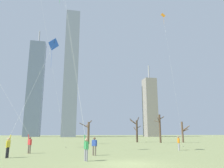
{
  "coord_description": "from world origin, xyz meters",
  "views": [
    {
      "loc": [
        -4.3,
        -14.57,
        1.99
      ],
      "look_at": [
        0.0,
        6.0,
        6.74
      ],
      "focal_mm": 34.95,
      "sensor_mm": 36.0,
      "label": 1
    }
  ],
  "objects_px": {
    "kite_flyer_far_back_blue": "(23,113)",
    "bystander_far_off_by_trees": "(94,145)",
    "kite_flyer_midfield_right_red": "(17,121)",
    "kite_flyer_foreground_right_green": "(78,93)",
    "bare_tree_far_right_edge": "(160,127)",
    "distant_kite_drifting_right_pink": "(43,12)",
    "bare_tree_left_of_center": "(137,129)",
    "distant_kite_high_overhead_orange": "(165,29)",
    "distant_kite_drifting_left_yellow": "(64,4)",
    "bare_tree_rightmost": "(183,131)",
    "bare_tree_center": "(88,131)",
    "bystander_watching_nearby": "(179,142)"
  },
  "relations": [
    {
      "from": "bare_tree_rightmost",
      "to": "distant_kite_drifting_right_pink",
      "type": "bearing_deg",
      "value": -160.75
    },
    {
      "from": "bare_tree_rightmost",
      "to": "bare_tree_left_of_center",
      "type": "distance_m",
      "value": 10.06
    },
    {
      "from": "kite_flyer_far_back_blue",
      "to": "distant_kite_drifting_right_pink",
      "type": "relative_size",
      "value": 0.5
    },
    {
      "from": "distant_kite_drifting_left_yellow",
      "to": "distant_kite_high_overhead_orange",
      "type": "bearing_deg",
      "value": -18.56
    },
    {
      "from": "bare_tree_rightmost",
      "to": "kite_flyer_midfield_right_red",
      "type": "bearing_deg",
      "value": -146.93
    },
    {
      "from": "distant_kite_high_overhead_orange",
      "to": "kite_flyer_foreground_right_green",
      "type": "bearing_deg",
      "value": -138.7
    },
    {
      "from": "bare_tree_left_of_center",
      "to": "bare_tree_center",
      "type": "relative_size",
      "value": 1.26
    },
    {
      "from": "bystander_far_off_by_trees",
      "to": "kite_flyer_far_back_blue",
      "type": "bearing_deg",
      "value": 173.92
    },
    {
      "from": "bare_tree_center",
      "to": "kite_flyer_far_back_blue",
      "type": "bearing_deg",
      "value": -111.05
    },
    {
      "from": "bystander_far_off_by_trees",
      "to": "distant_kite_drifting_right_pink",
      "type": "distance_m",
      "value": 25.48
    },
    {
      "from": "kite_flyer_midfield_right_red",
      "to": "bare_tree_rightmost",
      "type": "relative_size",
      "value": 4.08
    },
    {
      "from": "bystander_far_off_by_trees",
      "to": "bare_tree_far_right_edge",
      "type": "bearing_deg",
      "value": 54.28
    },
    {
      "from": "distant_kite_drifting_left_yellow",
      "to": "bare_tree_far_right_edge",
      "type": "relative_size",
      "value": 4.81
    },
    {
      "from": "bystander_watching_nearby",
      "to": "bare_tree_far_right_edge",
      "type": "distance_m",
      "value": 20.94
    },
    {
      "from": "bystander_watching_nearby",
      "to": "distant_kite_drifting_left_yellow",
      "type": "xyz_separation_m",
      "value": [
        -14.54,
        11.82,
        24.05
      ]
    },
    {
      "from": "kite_flyer_foreground_right_green",
      "to": "bare_tree_center",
      "type": "relative_size",
      "value": 4.3
    },
    {
      "from": "kite_flyer_foreground_right_green",
      "to": "bare_tree_rightmost",
      "type": "distance_m",
      "value": 35.85
    },
    {
      "from": "kite_flyer_foreground_right_green",
      "to": "bystander_watching_nearby",
      "type": "height_order",
      "value": "kite_flyer_foreground_right_green"
    },
    {
      "from": "bystander_watching_nearby",
      "to": "bare_tree_rightmost",
      "type": "distance_m",
      "value": 22.93
    },
    {
      "from": "kite_flyer_foreground_right_green",
      "to": "bare_tree_left_of_center",
      "type": "xyz_separation_m",
      "value": [
        14.74,
        29.69,
        -2.42
      ]
    },
    {
      "from": "bare_tree_rightmost",
      "to": "bare_tree_far_right_edge",
      "type": "bearing_deg",
      "value": 178.31
    },
    {
      "from": "distant_kite_drifting_left_yellow",
      "to": "distant_kite_high_overhead_orange",
      "type": "relative_size",
      "value": 1.3
    },
    {
      "from": "distant_kite_high_overhead_orange",
      "to": "bare_tree_rightmost",
      "type": "height_order",
      "value": "distant_kite_high_overhead_orange"
    },
    {
      "from": "kite_flyer_midfield_right_red",
      "to": "bare_tree_left_of_center",
      "type": "height_order",
      "value": "kite_flyer_midfield_right_red"
    },
    {
      "from": "distant_kite_drifting_right_pink",
      "to": "bystander_far_off_by_trees",
      "type": "bearing_deg",
      "value": -61.82
    },
    {
      "from": "distant_kite_high_overhead_orange",
      "to": "bystander_far_off_by_trees",
      "type": "bearing_deg",
      "value": -141.45
    },
    {
      "from": "distant_kite_high_overhead_orange",
      "to": "bare_tree_far_right_edge",
      "type": "height_order",
      "value": "distant_kite_high_overhead_orange"
    },
    {
      "from": "kite_flyer_foreground_right_green",
      "to": "bare_tree_center",
      "type": "bearing_deg",
      "value": 82.16
    },
    {
      "from": "bystander_watching_nearby",
      "to": "bare_tree_far_right_edge",
      "type": "xyz_separation_m",
      "value": [
        6.52,
        19.77,
        2.26
      ]
    },
    {
      "from": "kite_flyer_foreground_right_green",
      "to": "distant_kite_drifting_left_yellow",
      "type": "distance_m",
      "value": 27.1
    },
    {
      "from": "kite_flyer_midfield_right_red",
      "to": "bare_tree_center",
      "type": "bearing_deg",
      "value": 62.44
    },
    {
      "from": "bystander_watching_nearby",
      "to": "distant_kite_drifting_right_pink",
      "type": "bearing_deg",
      "value": 152.48
    },
    {
      "from": "distant_kite_high_overhead_orange",
      "to": "bare_tree_left_of_center",
      "type": "height_order",
      "value": "distant_kite_high_overhead_orange"
    },
    {
      "from": "bystander_watching_nearby",
      "to": "bystander_far_off_by_trees",
      "type": "distance_m",
      "value": 11.4
    },
    {
      "from": "kite_flyer_far_back_blue",
      "to": "distant_kite_drifting_right_pink",
      "type": "bearing_deg",
      "value": 92.82
    },
    {
      "from": "bystander_far_off_by_trees",
      "to": "bare_tree_left_of_center",
      "type": "xyz_separation_m",
      "value": [
        12.98,
        27.1,
        1.95
      ]
    },
    {
      "from": "kite_flyer_midfield_right_red",
      "to": "distant_kite_drifting_left_yellow",
      "type": "distance_m",
      "value": 25.0
    },
    {
      "from": "kite_flyer_far_back_blue",
      "to": "bystander_far_off_by_trees",
      "type": "xyz_separation_m",
      "value": [
        6.54,
        -0.7,
        -2.92
      ]
    },
    {
      "from": "kite_flyer_midfield_right_red",
      "to": "kite_flyer_far_back_blue",
      "type": "relative_size",
      "value": 1.4
    },
    {
      "from": "distant_kite_drifting_right_pink",
      "to": "bare_tree_left_of_center",
      "type": "distance_m",
      "value": 30.61
    },
    {
      "from": "bare_tree_far_right_edge",
      "to": "kite_flyer_midfield_right_red",
      "type": "bearing_deg",
      "value": -141.49
    },
    {
      "from": "distant_kite_drifting_right_pink",
      "to": "distant_kite_high_overhead_orange",
      "type": "height_order",
      "value": "distant_kite_drifting_right_pink"
    },
    {
      "from": "bystander_far_off_by_trees",
      "to": "distant_kite_drifting_left_yellow",
      "type": "bearing_deg",
      "value": 103.75
    },
    {
      "from": "kite_flyer_midfield_right_red",
      "to": "kite_flyer_foreground_right_green",
      "type": "height_order",
      "value": "kite_flyer_foreground_right_green"
    },
    {
      "from": "kite_flyer_midfield_right_red",
      "to": "bare_tree_far_right_edge",
      "type": "relative_size",
      "value": 3.05
    },
    {
      "from": "kite_flyer_far_back_blue",
      "to": "distant_kite_drifting_left_yellow",
      "type": "xyz_separation_m",
      "value": [
        2.65,
        15.22,
        21.12
      ]
    },
    {
      "from": "bare_tree_left_of_center",
      "to": "bystander_watching_nearby",
      "type": "bearing_deg",
      "value": -95.8
    },
    {
      "from": "kite_flyer_far_back_blue",
      "to": "bare_tree_left_of_center",
      "type": "relative_size",
      "value": 2.29
    },
    {
      "from": "bare_tree_center",
      "to": "bare_tree_rightmost",
      "type": "bearing_deg",
      "value": 5.03
    },
    {
      "from": "distant_kite_high_overhead_orange",
      "to": "bare_tree_far_right_edge",
      "type": "bearing_deg",
      "value": 72.57
    }
  ]
}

